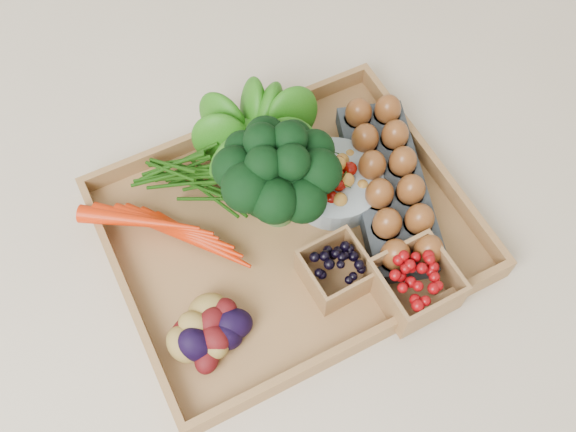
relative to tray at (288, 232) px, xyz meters
name	(u,v)px	position (x,y,z in m)	size (l,w,h in m)	color
ground	(288,234)	(0.00, 0.00, -0.01)	(4.00, 4.00, 0.00)	beige
tray	(288,232)	(0.00, 0.00, 0.00)	(0.55, 0.45, 0.01)	#9D7141
carrots	(180,231)	(-0.16, 0.06, 0.03)	(0.19, 0.14, 0.05)	red
lettuce	(257,135)	(0.02, 0.14, 0.08)	(0.15, 0.15, 0.15)	#1A580D
broccoli	(278,189)	(0.00, 0.04, 0.08)	(0.19, 0.19, 0.15)	black
cherry_bowl	(335,183)	(0.10, 0.03, 0.03)	(0.16, 0.16, 0.04)	#8C9EA5
egg_carton	(388,188)	(0.18, -0.02, 0.03)	(0.11, 0.32, 0.04)	#374047
potatoes	(204,331)	(-0.19, -0.11, 0.04)	(0.12, 0.12, 0.07)	#450B0D
punnet_blackberry	(336,270)	(0.02, -0.11, 0.04)	(0.09, 0.09, 0.06)	black
punnet_raspberry	(415,284)	(0.12, -0.18, 0.04)	(0.11, 0.11, 0.07)	#740508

